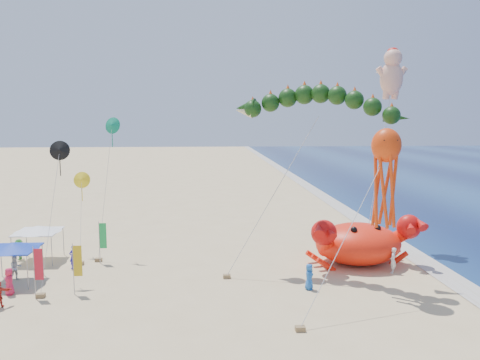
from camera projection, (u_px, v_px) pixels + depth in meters
name	position (u px, v px, depth m)	size (l,w,h in m)	color
ground	(272.00, 281.00, 31.01)	(320.00, 320.00, 0.00)	#D1B784
foam_strip	(447.00, 276.00, 31.87)	(320.00, 320.00, 0.00)	silver
crab_inflatable	(358.00, 242.00, 34.41)	(8.56, 6.35, 3.75)	#FF240D
dragon_kite	(316.00, 108.00, 31.57)	(11.99, 6.06, 12.62)	black
cherub_kite	(392.00, 73.00, 38.58)	(4.35, 4.68, 16.49)	#F5B195
octopus_kite	(385.00, 170.00, 28.07)	(7.24, 6.07, 10.10)	#E73C0C
canopy_blue	(13.00, 246.00, 30.33)	(3.30, 3.30, 2.71)	gray
canopy_white	(38.00, 229.00, 35.12)	(3.38, 3.38, 2.71)	gray
feather_flags	(46.00, 253.00, 30.30)	(9.03, 6.81, 3.20)	gray
beachgoers	(91.00, 270.00, 30.51)	(27.95, 10.60, 1.79)	#1F1A9C
small_kites	(47.00, 176.00, 32.21)	(8.74, 12.97, 10.85)	#E34B67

